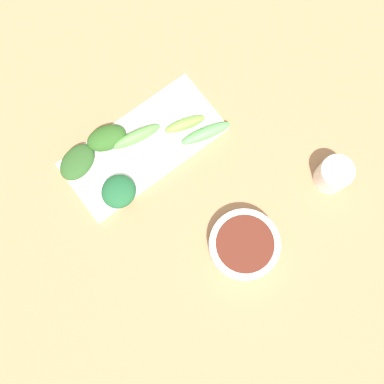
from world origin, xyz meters
name	(u,v)px	position (x,y,z in m)	size (l,w,h in m)	color
tabletop	(179,183)	(0.00, 0.00, 0.01)	(2.10, 2.10, 0.02)	#A47750
sauce_bowl	(244,245)	(-0.16, -0.02, 0.04)	(0.12, 0.12, 0.04)	white
serving_plate	(143,146)	(0.09, 0.01, 0.03)	(0.14, 0.30, 0.01)	white
broccoli_stalk_0	(185,124)	(0.08, -0.07, 0.04)	(0.02, 0.08, 0.02)	#75B042
broccoli_leafy_1	(107,138)	(0.14, 0.06, 0.05)	(0.05, 0.07, 0.03)	#2C591E
broccoli_leafy_2	(77,162)	(0.14, 0.13, 0.04)	(0.05, 0.08, 0.02)	#2B5321
broccoli_stalk_3	(206,133)	(0.04, -0.09, 0.04)	(0.02, 0.10, 0.02)	#5DB959
broccoli_stalk_4	(136,137)	(0.11, 0.01, 0.05)	(0.02, 0.10, 0.03)	#5EA44A
broccoli_leafy_5	(119,191)	(0.05, 0.10, 0.05)	(0.06, 0.06, 0.03)	#1E592F
tea_cup	(333,175)	(-0.16, -0.23, 0.05)	(0.06, 0.06, 0.06)	white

